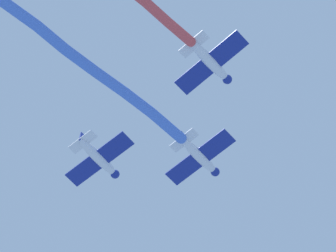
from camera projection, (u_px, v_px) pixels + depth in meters
airplane_lead at (200, 156)px, 64.36m from camera, size 6.94×5.25×1.71m
smoke_trail_lead at (66, 50)px, 59.28m from camera, size 2.31×25.74×2.38m
airplane_left_wing at (99, 158)px, 64.45m from camera, size 6.95×5.27×1.71m
airplane_right_wing at (211, 62)px, 60.56m from camera, size 6.93×5.23×1.71m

